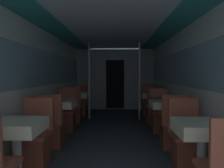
# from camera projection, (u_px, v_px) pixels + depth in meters

# --- Properties ---
(wall_left) EXTENTS (0.05, 8.50, 2.13)m
(wall_left) POSITION_uv_depth(u_px,v_px,m) (43.00, 81.00, 4.34)
(wall_left) COLOR silver
(wall_left) RESTS_ON ground_plane
(wall_right) EXTENTS (0.05, 8.50, 2.13)m
(wall_right) POSITION_uv_depth(u_px,v_px,m) (183.00, 82.00, 4.26)
(wall_right) COLOR silver
(wall_right) RESTS_ON ground_plane
(ceiling_panel) EXTENTS (2.77, 8.50, 0.07)m
(ceiling_panel) POSITION_uv_depth(u_px,v_px,m) (113.00, 27.00, 4.25)
(ceiling_panel) COLOR silver
(ceiling_panel) RESTS_ON wall_left
(bulkhead_far) EXTENTS (2.71, 0.09, 2.13)m
(bulkhead_far) POSITION_uv_depth(u_px,v_px,m) (115.00, 80.00, 7.74)
(bulkhead_far) COLOR gray
(bulkhead_far) RESTS_ON ground_plane
(dining_table_left_0) EXTENTS (0.56, 0.56, 0.75)m
(dining_table_left_0) POSITION_uv_depth(u_px,v_px,m) (17.00, 131.00, 2.43)
(dining_table_left_0) COLOR #4C4C51
(dining_table_left_0) RESTS_ON ground_plane
(chair_left_far_0) EXTENTS (0.41, 0.41, 0.93)m
(chair_left_far_0) POSITION_uv_depth(u_px,v_px,m) (35.00, 145.00, 2.97)
(chair_left_far_0) COLOR brown
(chair_left_far_0) RESTS_ON ground_plane
(dining_table_left_1) EXTENTS (0.56, 0.56, 0.75)m
(dining_table_left_1) POSITION_uv_depth(u_px,v_px,m) (60.00, 106.00, 4.26)
(dining_table_left_1) COLOR #4C4C51
(dining_table_left_1) RESTS_ON ground_plane
(chair_left_near_1) EXTENTS (0.41, 0.41, 0.93)m
(chair_left_near_1) POSITION_uv_depth(u_px,v_px,m) (52.00, 130.00, 3.75)
(chair_left_near_1) COLOR brown
(chair_left_near_1) RESTS_ON ground_plane
(chair_left_far_1) EXTENTS (0.41, 0.41, 0.93)m
(chair_left_far_1) POSITION_uv_depth(u_px,v_px,m) (67.00, 118.00, 4.80)
(chair_left_far_1) COLOR brown
(chair_left_far_1) RESTS_ON ground_plane
(dining_table_left_2) EXTENTS (0.56, 0.56, 0.75)m
(dining_table_left_2) POSITION_uv_depth(u_px,v_px,m) (78.00, 97.00, 6.09)
(dining_table_left_2) COLOR #4C4C51
(dining_table_left_2) RESTS_ON ground_plane
(chair_left_near_2) EXTENTS (0.41, 0.41, 0.93)m
(chair_left_near_2) POSITION_uv_depth(u_px,v_px,m) (74.00, 112.00, 5.58)
(chair_left_near_2) COLOR brown
(chair_left_near_2) RESTS_ON ground_plane
(chair_left_far_2) EXTENTS (0.41, 0.41, 0.93)m
(chair_left_far_2) POSITION_uv_depth(u_px,v_px,m) (81.00, 106.00, 6.63)
(chair_left_far_2) COLOR brown
(chair_left_far_2) RESTS_ON ground_plane
(support_pole_left_2) EXTENTS (0.05, 0.05, 2.13)m
(support_pole_left_2) POSITION_uv_depth(u_px,v_px,m) (89.00, 81.00, 6.06)
(support_pole_left_2) COLOR silver
(support_pole_left_2) RESTS_ON ground_plane
(dining_table_right_0) EXTENTS (0.56, 0.56, 0.75)m
(dining_table_right_0) POSITION_uv_depth(u_px,v_px,m) (202.00, 133.00, 2.37)
(dining_table_right_0) COLOR #4C4C51
(dining_table_right_0) RESTS_ON ground_plane
(chair_right_far_0) EXTENTS (0.41, 0.41, 0.93)m
(chair_right_far_0) POSITION_uv_depth(u_px,v_px,m) (186.00, 147.00, 2.91)
(chair_right_far_0) COLOR brown
(chair_right_far_0) RESTS_ON ground_plane
(dining_table_right_1) EXTENTS (0.56, 0.56, 0.75)m
(dining_table_right_1) POSITION_uv_depth(u_px,v_px,m) (165.00, 107.00, 4.20)
(dining_table_right_1) COLOR #4C4C51
(dining_table_right_1) RESTS_ON ground_plane
(chair_right_near_1) EXTENTS (0.41, 0.41, 0.93)m
(chair_right_near_1) POSITION_uv_depth(u_px,v_px,m) (172.00, 131.00, 3.69)
(chair_right_near_1) COLOR brown
(chair_right_near_1) RESTS_ON ground_plane
(chair_right_far_1) EXTENTS (0.41, 0.41, 0.93)m
(chair_right_far_1) POSITION_uv_depth(u_px,v_px,m) (160.00, 118.00, 4.74)
(chair_right_far_1) COLOR brown
(chair_right_far_1) RESTS_ON ground_plane
(dining_table_right_2) EXTENTS (0.56, 0.56, 0.75)m
(dining_table_right_2) POSITION_uv_depth(u_px,v_px,m) (151.00, 97.00, 6.03)
(dining_table_right_2) COLOR #4C4C51
(dining_table_right_2) RESTS_ON ground_plane
(chair_right_near_2) EXTENTS (0.41, 0.41, 0.93)m
(chair_right_near_2) POSITION_uv_depth(u_px,v_px,m) (154.00, 112.00, 5.53)
(chair_right_near_2) COLOR brown
(chair_right_near_2) RESTS_ON ground_plane
(chair_right_far_2) EXTENTS (0.41, 0.41, 0.93)m
(chair_right_far_2) POSITION_uv_depth(u_px,v_px,m) (148.00, 106.00, 6.57)
(chair_right_far_2) COLOR brown
(chair_right_far_2) RESTS_ON ground_plane
(support_pole_right_2) EXTENTS (0.05, 0.05, 2.13)m
(support_pole_right_2) POSITION_uv_depth(u_px,v_px,m) (139.00, 81.00, 6.02)
(support_pole_right_2) COLOR silver
(support_pole_right_2) RESTS_ON ground_plane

